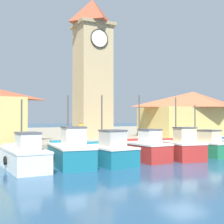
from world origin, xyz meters
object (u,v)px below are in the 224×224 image
Objects in this scene: fishing_boat_far_left at (24,156)px; warehouse_right at (193,113)px; dock_worker_near_tower at (81,131)px; fishing_boat_center at (180,148)px; fishing_boat_left_inner at (107,152)px; fishing_boat_mid_right at (201,146)px; fishing_boat_left_outer at (70,153)px; clock_tower at (93,64)px; fishing_boat_mid_left at (144,149)px.

warehouse_right is at bearing 23.03° from fishing_boat_far_left.
fishing_boat_far_left is 3.21× the size of dock_worker_near_tower.
fishing_boat_left_inner is at bearing 178.37° from fishing_boat_center.
fishing_boat_left_inner is 8.83m from fishing_boat_mid_right.
fishing_boat_center is at bearing -161.18° from fishing_boat_mid_right.
fishing_boat_left_outer is 14.04m from clock_tower.
fishing_boat_left_inner is 5.89m from dock_worker_near_tower.
fishing_boat_left_outer is at bearing 176.98° from fishing_boat_center.
fishing_boat_mid_right is 13.44m from clock_tower.
fishing_boat_far_left is 1.13× the size of fishing_boat_mid_left.
fishing_boat_mid_left is 14.98m from warehouse_right.
fishing_boat_far_left is 1.10× the size of fishing_boat_left_inner.
fishing_boat_center reaches higher than dock_worker_near_tower.
fishing_boat_mid_left is at bearing -174.39° from fishing_boat_mid_right.
fishing_boat_left_inner is at bearing -6.40° from fishing_boat_left_outer.
fishing_boat_left_outer is at bearing -119.70° from clock_tower.
fishing_boat_left_outer is 2.39m from fishing_boat_left_inner.
fishing_boat_mid_left reaches higher than dock_worker_near_tower.
warehouse_right reaches higher than fishing_boat_far_left.
fishing_boat_mid_left is at bearing 0.15° from fishing_boat_far_left.
fishing_boat_mid_right is at bearing 3.01° from fishing_boat_left_outer.
fishing_boat_far_left is at bearing 177.76° from fishing_boat_center.
dock_worker_near_tower is at bearing 63.16° from fishing_boat_left_outer.
dock_worker_near_tower is (-8.38, 4.91, 1.20)m from fishing_boat_mid_right.
dock_worker_near_tower is (2.78, 5.49, 1.08)m from fishing_boat_left_outer.
fishing_boat_left_inner is 3.04m from fishing_boat_mid_left.
warehouse_right reaches higher than fishing_boat_left_outer.
clock_tower reaches higher than fishing_boat_left_outer.
fishing_boat_far_left is 8.20m from fishing_boat_mid_left.
fishing_boat_left_outer is (2.80, 0.00, 0.08)m from fishing_boat_far_left.
warehouse_right reaches higher than fishing_boat_left_inner.
fishing_boat_left_inner is (5.18, -0.26, 0.01)m from fishing_boat_far_left.
fishing_boat_mid_right is 3.12× the size of dock_worker_near_tower.
warehouse_right reaches higher than fishing_boat_mid_right.
fishing_boat_mid_right is at bearing -61.38° from clock_tower.
fishing_boat_far_left is at bearing -130.12° from clock_tower.
warehouse_right is (11.51, -1.71, -4.83)m from clock_tower.
fishing_boat_left_outer is 5.40m from fishing_boat_mid_left.
clock_tower is (0.47, 10.27, 7.58)m from fishing_boat_mid_left.
fishing_boat_left_outer is at bearing -116.84° from dock_worker_near_tower.
fishing_boat_left_inner is 1.03× the size of fishing_boat_mid_left.
clock_tower is 9.54× the size of dock_worker_near_tower.
fishing_boat_center reaches higher than fishing_boat_mid_right.
fishing_boat_far_left is at bearing -177.59° from fishing_boat_mid_right.
fishing_boat_mid_left is (3.02, 0.29, 0.03)m from fishing_boat_left_inner.
fishing_boat_left_inner is 17.63m from warehouse_right.
fishing_boat_left_outer is 0.45× the size of warehouse_right.
fishing_boat_left_inner is 0.31× the size of clock_tower.
clock_tower is at bearing 118.62° from fishing_boat_mid_right.
fishing_boat_far_left is 15.46m from clock_tower.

